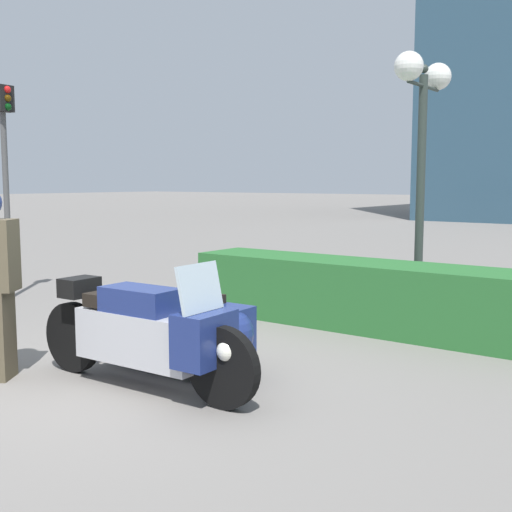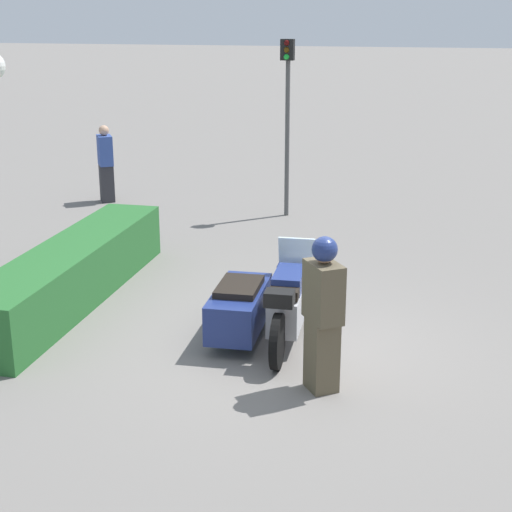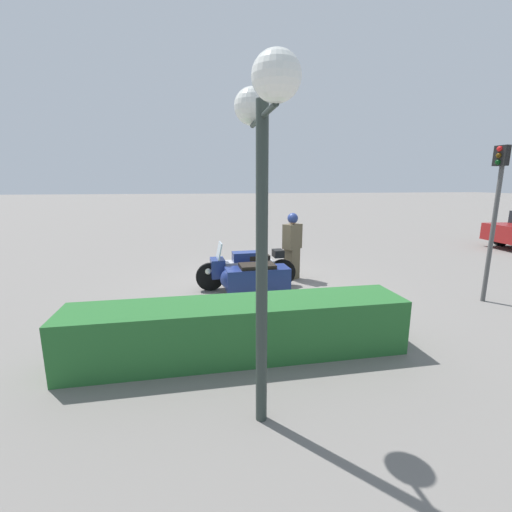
# 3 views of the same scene
# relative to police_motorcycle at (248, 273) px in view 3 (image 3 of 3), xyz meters

# --- Properties ---
(ground_plane) EXTENTS (160.00, 160.00, 0.00)m
(ground_plane) POSITION_rel_police_motorcycle_xyz_m (-0.39, -0.42, -0.47)
(ground_plane) COLOR slate
(police_motorcycle) EXTENTS (2.49, 1.19, 1.17)m
(police_motorcycle) POSITION_rel_police_motorcycle_xyz_m (0.00, 0.00, 0.00)
(police_motorcycle) COLOR black
(police_motorcycle) RESTS_ON ground
(officer_rider) EXTENTS (0.56, 0.52, 1.78)m
(officer_rider) POSITION_rel_police_motorcycle_xyz_m (-1.34, -0.96, 0.47)
(officer_rider) COLOR brown
(officer_rider) RESTS_ON ground
(hedge_bush_curbside) EXTENTS (4.98, 0.91, 0.83)m
(hedge_bush_curbside) POSITION_rel_police_motorcycle_xyz_m (0.62, 2.97, -0.05)
(hedge_bush_curbside) COLOR #28662D
(hedge_bush_curbside) RESTS_ON ground
(twin_lamp_post) EXTENTS (0.39, 1.43, 3.52)m
(twin_lamp_post) POSITION_rel_police_motorcycle_xyz_m (0.59, 4.44, 2.38)
(twin_lamp_post) COLOR #2D3833
(twin_lamp_post) RESTS_ON ground
(traffic_light_far) EXTENTS (0.23, 0.27, 3.28)m
(traffic_light_far) POSITION_rel_police_motorcycle_xyz_m (-4.94, 1.57, 1.70)
(traffic_light_far) COLOR #4C4C4C
(traffic_light_far) RESTS_ON ground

